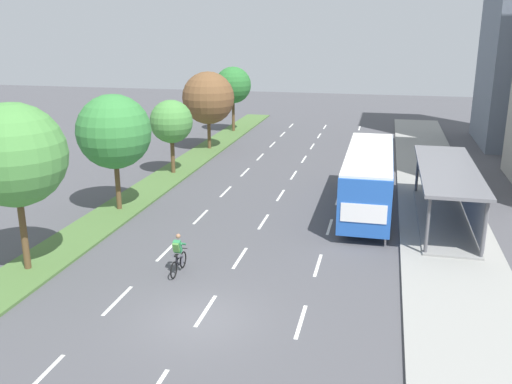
# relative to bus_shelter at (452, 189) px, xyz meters

# --- Properties ---
(ground_plane) EXTENTS (140.00, 140.00, 0.00)m
(ground_plane) POSITION_rel_bus_shelter_xyz_m (-9.53, -12.53, -1.87)
(ground_plane) COLOR #4C4C51
(median_strip) EXTENTS (2.60, 52.00, 0.12)m
(median_strip) POSITION_rel_bus_shelter_xyz_m (-17.83, 7.47, -1.81)
(median_strip) COLOR #4C7038
(median_strip) RESTS_ON ground
(sidewalk_right) EXTENTS (4.50, 52.00, 0.15)m
(sidewalk_right) POSITION_rel_bus_shelter_xyz_m (-0.28, 7.47, -1.79)
(sidewalk_right) COLOR gray
(sidewalk_right) RESTS_ON ground
(lane_divider_left) EXTENTS (0.14, 46.92, 0.01)m
(lane_divider_left) POSITION_rel_bus_shelter_xyz_m (-13.03, 5.43, -1.86)
(lane_divider_left) COLOR white
(lane_divider_left) RESTS_ON ground
(lane_divider_center) EXTENTS (0.14, 46.92, 0.01)m
(lane_divider_center) POSITION_rel_bus_shelter_xyz_m (-9.53, 5.43, -1.86)
(lane_divider_center) COLOR white
(lane_divider_center) RESTS_ON ground
(lane_divider_right) EXTENTS (0.14, 46.92, 0.01)m
(lane_divider_right) POSITION_rel_bus_shelter_xyz_m (-6.03, 5.43, -1.86)
(lane_divider_right) COLOR white
(lane_divider_right) RESTS_ON ground
(bus_shelter) EXTENTS (2.90, 10.82, 2.86)m
(bus_shelter) POSITION_rel_bus_shelter_xyz_m (0.00, 0.00, 0.00)
(bus_shelter) COLOR gray
(bus_shelter) RESTS_ON sidewalk_right
(bus) EXTENTS (2.54, 11.29, 3.37)m
(bus) POSITION_rel_bus_shelter_xyz_m (-4.28, 1.27, 0.20)
(bus) COLOR #2356B2
(bus) RESTS_ON ground
(cyclist) EXTENTS (0.46, 1.82, 1.71)m
(cyclist) POSITION_rel_bus_shelter_xyz_m (-11.65, -9.02, -1.08)
(cyclist) COLOR black
(cyclist) RESTS_ON ground
(median_tree_nearest) EXTENTS (4.21, 4.21, 7.02)m
(median_tree_nearest) POSITION_rel_bus_shelter_xyz_m (-17.95, -10.25, 3.15)
(median_tree_nearest) COLOR brown
(median_tree_nearest) RESTS_ON median_strip
(median_tree_second) EXTENTS (4.04, 4.04, 6.39)m
(median_tree_second) POSITION_rel_bus_shelter_xyz_m (-17.82, -1.97, 2.61)
(median_tree_second) COLOR brown
(median_tree_second) RESTS_ON median_strip
(median_tree_third) EXTENTS (2.94, 2.94, 5.06)m
(median_tree_third) POSITION_rel_bus_shelter_xyz_m (-17.79, 6.31, 1.82)
(median_tree_third) COLOR brown
(median_tree_third) RESTS_ON median_strip
(median_tree_fourth) EXTENTS (4.27, 4.27, 6.32)m
(median_tree_fourth) POSITION_rel_bus_shelter_xyz_m (-17.78, 14.59, 2.44)
(median_tree_fourth) COLOR brown
(median_tree_fourth) RESTS_ON median_strip
(median_tree_fifth) EXTENTS (3.46, 3.46, 6.14)m
(median_tree_fifth) POSITION_rel_bus_shelter_xyz_m (-17.94, 22.87, 2.65)
(median_tree_fifth) COLOR brown
(median_tree_fifth) RESTS_ON median_strip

